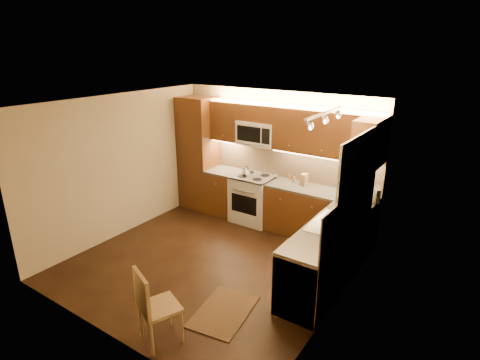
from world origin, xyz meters
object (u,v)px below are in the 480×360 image
Objects in this scene: microwave at (258,133)px; toaster_oven at (368,193)px; kettle at (246,171)px; knife_block at (304,180)px; dining_chair at (160,305)px; soap_bottle at (345,213)px; sink at (332,219)px; stove at (253,198)px.

toaster_oven is (2.14, -0.09, -0.70)m from microwave.
microwave is at bearing 70.51° from kettle.
microwave reaches higher than knife_block.
microwave is 3.82m from dining_chair.
dining_chair is (-1.22, -2.52, -0.51)m from soap_bottle.
soap_bottle is at bearing 87.38° from dining_chair.
toaster_oven is 0.41× the size of dining_chair.
microwave is 2.25m from toaster_oven.
toaster_oven is (0.14, 1.17, 0.04)m from sink.
toaster_oven is at bearing -5.13° from knife_block.
toaster_oven is (2.27, 0.11, 0.00)m from kettle.
kettle is at bearing -122.98° from microwave.
stove is 1.07× the size of sink.
sink is 1.61m from knife_block.
kettle is 3.50m from dining_chair.
toaster_oven is at bearing 1.24° from stove.
dining_chair is (-1.27, -3.42, -0.54)m from toaster_oven.
kettle is 1.11× the size of soap_bottle.
kettle is 2.27m from toaster_oven.
toaster_oven is 1.86× the size of knife_block.
toaster_oven is at bearing -2.38° from microwave.
stove is at bearing 40.10° from kettle.
microwave is at bearing 90.00° from stove.
toaster_oven is at bearing 83.27° from sink.
knife_block is at bearing 129.20° from sink.
soap_bottle is (0.09, 0.27, 0.01)m from sink.
microwave is at bearing 127.11° from dining_chair.
knife_block reaches higher than stove.
kettle is 0.20× the size of dining_chair.
sink is at bearing 86.51° from dining_chair.
kettle is 1.13m from knife_block.
soap_bottle is (2.22, -0.79, -0.03)m from kettle.
dining_chair is (-0.12, -3.49, -0.53)m from knife_block.
stove is 3.48m from dining_chair.
microwave reaches higher than toaster_oven.
knife_block is at bearing 163.60° from toaster_oven.
toaster_oven is 0.90m from soap_bottle.
sink is 0.29m from soap_bottle.
stove is 1.13m from knife_block.
sink is 2.57m from dining_chair.
kettle reaches higher than sink.
knife_block is (0.98, 0.12, 0.54)m from stove.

